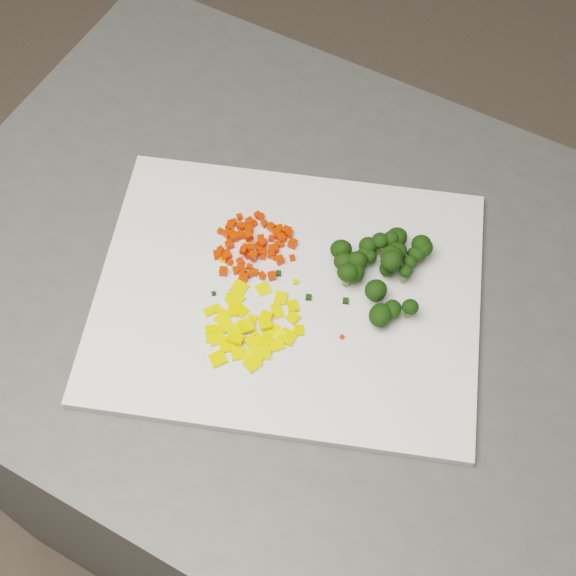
% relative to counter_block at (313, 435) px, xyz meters
% --- Properties ---
extents(ground, '(4.00, 4.00, 0.00)m').
position_rel_counter_block_xyz_m(ground, '(-0.24, -0.08, -0.45)').
color(ground, '#776454').
rests_on(ground, ground).
extents(counter_block, '(1.03, 0.85, 0.90)m').
position_rel_counter_block_xyz_m(counter_block, '(0.00, 0.00, 0.00)').
color(counter_block, '#454543').
rests_on(counter_block, ground).
extents(cutting_board, '(0.42, 0.34, 0.01)m').
position_rel_counter_block_xyz_m(cutting_board, '(-0.04, -0.02, 0.46)').
color(cutting_board, silver).
rests_on(cutting_board, counter_block).
extents(carrot_pile, '(0.09, 0.09, 0.02)m').
position_rel_counter_block_xyz_m(carrot_pile, '(-0.08, 0.03, 0.47)').
color(carrot_pile, red).
rests_on(carrot_pile, cutting_board).
extents(pepper_pile, '(0.10, 0.10, 0.01)m').
position_rel_counter_block_xyz_m(pepper_pile, '(-0.06, -0.06, 0.47)').
color(pepper_pile, yellow).
rests_on(pepper_pile, cutting_board).
extents(broccoli_pile, '(0.11, 0.11, 0.05)m').
position_rel_counter_block_xyz_m(broccoli_pile, '(0.05, 0.02, 0.49)').
color(broccoli_pile, black).
rests_on(broccoli_pile, cutting_board).
extents(carrot_cube_0, '(0.01, 0.01, 0.01)m').
position_rel_counter_block_xyz_m(carrot_cube_0, '(-0.10, 0.01, 0.46)').
color(carrot_cube_0, red).
rests_on(carrot_cube_0, carrot_pile).
extents(carrot_cube_1, '(0.01, 0.01, 0.01)m').
position_rel_counter_block_xyz_m(carrot_cube_1, '(-0.11, 0.04, 0.46)').
color(carrot_cube_1, red).
rests_on(carrot_cube_1, carrot_pile).
extents(carrot_cube_2, '(0.01, 0.01, 0.01)m').
position_rel_counter_block_xyz_m(carrot_cube_2, '(-0.08, 0.06, 0.46)').
color(carrot_cube_2, red).
rests_on(carrot_cube_2, carrot_pile).
extents(carrot_cube_3, '(0.01, 0.01, 0.01)m').
position_rel_counter_block_xyz_m(carrot_cube_3, '(-0.08, 0.02, 0.46)').
color(carrot_cube_3, red).
rests_on(carrot_cube_3, carrot_pile).
extents(carrot_cube_4, '(0.01, 0.01, 0.01)m').
position_rel_counter_block_xyz_m(carrot_cube_4, '(-0.09, 0.03, 0.46)').
color(carrot_cube_4, red).
rests_on(carrot_cube_4, carrot_pile).
extents(carrot_cube_5, '(0.01, 0.01, 0.01)m').
position_rel_counter_block_xyz_m(carrot_cube_5, '(-0.09, -0.00, 0.46)').
color(carrot_cube_5, red).
rests_on(carrot_cube_5, carrot_pile).
extents(carrot_cube_6, '(0.01, 0.01, 0.01)m').
position_rel_counter_block_xyz_m(carrot_cube_6, '(-0.11, 0.02, 0.46)').
color(carrot_cube_6, red).
rests_on(carrot_cube_6, carrot_pile).
extents(carrot_cube_7, '(0.01, 0.01, 0.01)m').
position_rel_counter_block_xyz_m(carrot_cube_7, '(-0.09, 0.07, 0.46)').
color(carrot_cube_7, red).
rests_on(carrot_cube_7, carrot_pile).
extents(carrot_cube_8, '(0.01, 0.01, 0.01)m').
position_rel_counter_block_xyz_m(carrot_cube_8, '(-0.11, 0.01, 0.46)').
color(carrot_cube_8, red).
rests_on(carrot_cube_8, carrot_pile).
extents(carrot_cube_9, '(0.01, 0.01, 0.01)m').
position_rel_counter_block_xyz_m(carrot_cube_9, '(-0.10, 0.05, 0.46)').
color(carrot_cube_9, red).
rests_on(carrot_cube_9, carrot_pile).
extents(carrot_cube_10, '(0.01, 0.01, 0.01)m').
position_rel_counter_block_xyz_m(carrot_cube_10, '(-0.12, 0.04, 0.46)').
color(carrot_cube_10, red).
rests_on(carrot_cube_10, carrot_pile).
extents(carrot_cube_11, '(0.01, 0.01, 0.01)m').
position_rel_counter_block_xyz_m(carrot_cube_11, '(-0.04, 0.03, 0.46)').
color(carrot_cube_11, red).
rests_on(carrot_cube_11, carrot_pile).
extents(carrot_cube_12, '(0.01, 0.01, 0.01)m').
position_rel_counter_block_xyz_m(carrot_cube_12, '(-0.05, 0.02, 0.46)').
color(carrot_cube_12, red).
rests_on(carrot_cube_12, carrot_pile).
extents(carrot_cube_13, '(0.01, 0.01, 0.01)m').
position_rel_counter_block_xyz_m(carrot_cube_13, '(-0.09, 0.06, 0.46)').
color(carrot_cube_13, red).
rests_on(carrot_cube_13, carrot_pile).
extents(carrot_cube_14, '(0.01, 0.01, 0.01)m').
position_rel_counter_block_xyz_m(carrot_cube_14, '(-0.09, 0.04, 0.47)').
color(carrot_cube_14, red).
rests_on(carrot_cube_14, carrot_pile).
extents(carrot_cube_15, '(0.01, 0.01, 0.01)m').
position_rel_counter_block_xyz_m(carrot_cube_15, '(-0.08, 0.02, 0.47)').
color(carrot_cube_15, red).
rests_on(carrot_cube_15, carrot_pile).
extents(carrot_cube_16, '(0.01, 0.01, 0.01)m').
position_rel_counter_block_xyz_m(carrot_cube_16, '(-0.06, 0.06, 0.46)').
color(carrot_cube_16, red).
rests_on(carrot_cube_16, carrot_pile).
extents(carrot_cube_17, '(0.01, 0.01, 0.01)m').
position_rel_counter_block_xyz_m(carrot_cube_17, '(-0.06, -0.00, 0.46)').
color(carrot_cube_17, red).
rests_on(carrot_cube_17, carrot_pile).
extents(carrot_cube_18, '(0.01, 0.01, 0.01)m').
position_rel_counter_block_xyz_m(carrot_cube_18, '(-0.11, 0.05, 0.46)').
color(carrot_cube_18, red).
rests_on(carrot_cube_18, carrot_pile).
extents(carrot_cube_19, '(0.01, 0.01, 0.01)m').
position_rel_counter_block_xyz_m(carrot_cube_19, '(-0.11, 0.06, 0.46)').
color(carrot_cube_19, red).
rests_on(carrot_cube_19, carrot_pile).
extents(carrot_cube_20, '(0.01, 0.01, 0.01)m').
position_rel_counter_block_xyz_m(carrot_cube_20, '(-0.07, -0.00, 0.46)').
color(carrot_cube_20, red).
rests_on(carrot_cube_20, carrot_pile).
extents(carrot_cube_21, '(0.01, 0.01, 0.01)m').
position_rel_counter_block_xyz_m(carrot_cube_21, '(-0.12, 0.02, 0.46)').
color(carrot_cube_21, red).
rests_on(carrot_cube_21, carrot_pile).
extents(carrot_cube_22, '(0.01, 0.01, 0.01)m').
position_rel_counter_block_xyz_m(carrot_cube_22, '(-0.07, -0.00, 0.46)').
color(carrot_cube_22, red).
rests_on(carrot_cube_22, carrot_pile).
extents(carrot_cube_23, '(0.01, 0.01, 0.01)m').
position_rel_counter_block_xyz_m(carrot_cube_23, '(-0.07, 0.04, 0.46)').
color(carrot_cube_23, red).
rests_on(carrot_cube_23, carrot_pile).
extents(carrot_cube_24, '(0.01, 0.01, 0.01)m').
position_rel_counter_block_xyz_m(carrot_cube_24, '(-0.12, 0.02, 0.46)').
color(carrot_cube_24, red).
rests_on(carrot_cube_24, carrot_pile).
extents(carrot_cube_25, '(0.01, 0.01, 0.01)m').
position_rel_counter_block_xyz_m(carrot_cube_25, '(-0.09, 0.01, 0.46)').
color(carrot_cube_25, red).
rests_on(carrot_cube_25, carrot_pile).
extents(carrot_cube_26, '(0.01, 0.01, 0.01)m').
position_rel_counter_block_xyz_m(carrot_cube_26, '(-0.12, 0.01, 0.46)').
color(carrot_cube_26, red).
rests_on(carrot_cube_26, carrot_pile).
extents(carrot_cube_27, '(0.01, 0.01, 0.01)m').
position_rel_counter_block_xyz_m(carrot_cube_27, '(-0.10, 0.04, 0.46)').
color(carrot_cube_27, red).
rests_on(carrot_cube_27, carrot_pile).
extents(carrot_cube_28, '(0.01, 0.01, 0.01)m').
position_rel_counter_block_xyz_m(carrot_cube_28, '(-0.06, 0.03, 0.47)').
color(carrot_cube_28, red).
rests_on(carrot_cube_28, carrot_pile).
extents(carrot_cube_29, '(0.01, 0.01, 0.01)m').
position_rel_counter_block_xyz_m(carrot_cube_29, '(-0.09, 0.07, 0.46)').
color(carrot_cube_29, red).
rests_on(carrot_cube_29, carrot_pile).
extents(carrot_cube_30, '(0.01, 0.01, 0.01)m').
position_rel_counter_block_xyz_m(carrot_cube_30, '(-0.11, 0.03, 0.46)').
color(carrot_cube_30, red).
rests_on(carrot_cube_30, carrot_pile).
extents(carrot_cube_31, '(0.01, 0.01, 0.01)m').
position_rel_counter_block_xyz_m(carrot_cube_31, '(-0.06, 0.05, 0.46)').
color(carrot_cube_31, red).
rests_on(carrot_cube_31, carrot_pile).
extents(carrot_cube_32, '(0.01, 0.01, 0.01)m').
position_rel_counter_block_xyz_m(carrot_cube_32, '(-0.07, 0.06, 0.46)').
color(carrot_cube_32, red).
rests_on(carrot_cube_32, carrot_pile).
extents(carrot_cube_33, '(0.01, 0.01, 0.01)m').
position_rel_counter_block_xyz_m(carrot_cube_33, '(-0.08, -0.01, 0.46)').
color(carrot_cube_33, red).
rests_on(carrot_cube_33, carrot_pile).
extents(carrot_cube_34, '(0.01, 0.01, 0.01)m').
position_rel_counter_block_xyz_m(carrot_cube_34, '(-0.10, 0.06, 0.46)').
color(carrot_cube_34, red).
rests_on(carrot_cube_34, carrot_pile).
extents(carrot_cube_35, '(0.01, 0.01, 0.01)m').
position_rel_counter_block_xyz_m(carrot_cube_35, '(-0.06, 0.05, 0.46)').
color(carrot_cube_35, red).
rests_on(carrot_cube_35, carrot_pile).
extents(carrot_cube_36, '(0.01, 0.01, 0.01)m').
position_rel_counter_block_xyz_m(carrot_cube_36, '(-0.04, 0.04, 0.46)').
color(carrot_cube_36, red).
rests_on(carrot_cube_36, carrot_pile).
extents(carrot_cube_37, '(0.01, 0.01, 0.01)m').
position_rel_counter_block_xyz_m(carrot_cube_37, '(-0.11, -0.01, 0.46)').
color(carrot_cube_37, red).
rests_on(carrot_cube_37, carrot_pile).
extents(carrot_cube_38, '(0.01, 0.01, 0.01)m').
position_rel_counter_block_xyz_m(carrot_cube_38, '(-0.10, 0.04, 0.46)').
color(carrot_cube_38, red).
rests_on(carrot_cube_38, carrot_pile).
extents(carrot_cube_39, '(0.01, 0.01, 0.01)m').
position_rel_counter_block_xyz_m(carrot_cube_39, '(-0.09, 0.05, 0.46)').
color(carrot_cube_39, red).
rests_on(carrot_cube_39, carrot_pile).
extents(carrot_cube_40, '(0.01, 0.01, 0.01)m').
position_rel_counter_block_xyz_m(carrot_cube_40, '(-0.06, 0.02, 0.46)').
color(carrot_cube_40, red).
rests_on(carrot_cube_40, carrot_pile).
extents(carrot_cube_41, '(0.01, 0.01, 0.01)m').
position_rel_counter_block_xyz_m(carrot_cube_41, '(-0.09, 0.02, 0.46)').
color(carrot_cube_41, red).
rests_on(carrot_cube_41, carrot_pile).
extents(carrot_cube_42, '(0.01, 0.01, 0.01)m').
position_rel_counter_block_xyz_m(carrot_cube_42, '(-0.07, -0.00, 0.46)').
color(carrot_cube_42, red).
rests_on(carrot_cube_42, carrot_pile).
extents(carrot_cube_43, '(0.01, 0.01, 0.01)m').
position_rel_counter_block_xyz_m(carrot_cube_43, '(-0.07, 0.02, 0.46)').
color(carrot_cube_43, red).
rests_on(carrot_cube_43, carrot_pile).
extents(carrot_cube_44, '(0.01, 0.01, 0.01)m').
position_rel_counter_block_xyz_m(carrot_cube_44, '(-0.08, 0.00, 0.46)').
color(carrot_cube_44, red).
rests_on(carrot_cube_44, carrot_pile).
extents(carrot_cube_45, '(0.01, 0.01, 0.01)m').
position_rel_counter_block_xyz_m(carrot_cube_45, '(-0.11, 0.01, 0.46)').
color(carrot_cube_45, red).
rests_on(carrot_cube_45, carrot_pile).
extents(carrot_cube_46, '(0.01, 0.01, 0.01)m').
position_rel_counter_block_xyz_m(carrot_cube_46, '(-0.11, 0.05, 0.46)').
color(carrot_cube_46, red).
rests_on(carrot_cube_46, carrot_pile).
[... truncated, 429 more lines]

